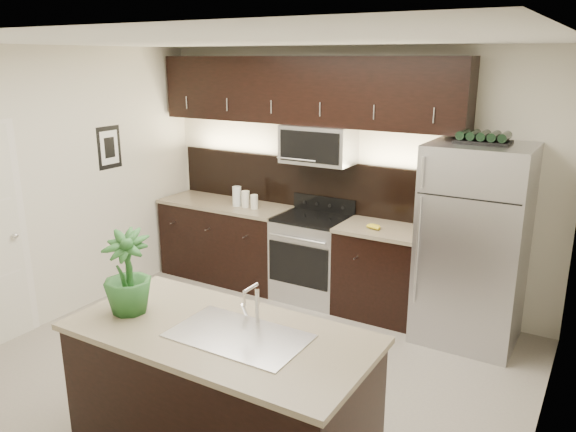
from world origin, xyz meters
name	(u,v)px	position (x,y,z in m)	size (l,w,h in m)	color
ground	(243,373)	(0.00, 0.00, 0.00)	(4.50, 4.50, 0.00)	gray
room_walls	(224,177)	(-0.11, -0.04, 1.70)	(4.52, 4.02, 2.71)	beige
counter_run	(296,254)	(-0.46, 1.69, 0.47)	(3.51, 0.65, 0.94)	black
upper_fixtures	(305,101)	(-0.43, 1.84, 2.14)	(3.49, 0.40, 1.66)	black
island	(222,396)	(0.49, -0.92, 0.47)	(1.96, 0.96, 0.94)	black
sink_faucet	(240,333)	(0.64, -0.91, 0.96)	(0.84, 0.50, 0.28)	silver
refrigerator	(473,245)	(1.46, 1.63, 0.93)	(0.90, 0.81, 1.86)	#B2B2B7
wine_rack	(484,138)	(1.46, 1.63, 1.91)	(0.46, 0.28, 0.11)	black
plant	(127,272)	(-0.19, -1.01, 1.22)	(0.32, 0.32, 0.57)	#225421
canisters	(243,198)	(-1.12, 1.64, 1.04)	(0.34, 0.10, 0.22)	silver
french_press	(426,225)	(1.01, 1.64, 1.05)	(0.10, 0.10, 0.28)	silver
bananas	(371,226)	(0.46, 1.61, 0.96)	(0.15, 0.12, 0.05)	gold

